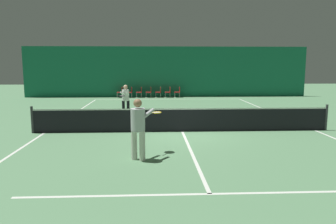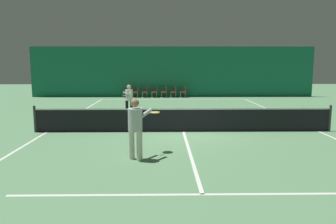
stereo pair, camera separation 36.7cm
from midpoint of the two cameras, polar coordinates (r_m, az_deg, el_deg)
The scene contains 18 objects.
ground_plane at distance 13.29m, azimuth 3.49°, elevation -3.43°, with size 60.00×60.00×0.00m, color #56845B.
backdrop_curtain at distance 26.86m, azimuth 1.25°, elevation 7.00°, with size 23.00×0.12×4.07m.
court_line_baseline_far at distance 25.03m, azimuth 1.40°, elevation 2.23°, with size 11.00×0.10×0.00m.
court_line_service_far at distance 19.58m, azimuth 2.06°, elevation 0.46°, with size 8.25×0.10×0.00m.
court_line_service_near at distance 7.19m, azimuth 7.52°, elevation -14.05°, with size 8.25×0.10×0.00m.
court_line_sideline_left at distance 13.99m, azimuth -19.63°, elevation -3.31°, with size 0.10×23.80×0.00m.
court_line_sideline_right at distance 14.77m, azimuth 25.32°, elevation -3.03°, with size 0.10×23.80×0.00m.
court_line_centre at distance 13.29m, azimuth 3.49°, elevation -3.43°, with size 0.10×12.80×0.00m.
tennis_net at distance 13.19m, azimuth 3.51°, elevation -1.26°, with size 12.00×0.10×1.07m.
player_near at distance 9.32m, azimuth -4.46°, elevation -2.17°, with size 1.03×1.38×1.76m.
player_far at distance 17.31m, azimuth -6.22°, elevation 2.49°, with size 0.49×1.36×1.62m.
courtside_chair_0 at distance 26.52m, azimuth -6.84°, elevation 3.57°, with size 0.44×0.44×0.84m.
courtside_chair_1 at distance 26.45m, azimuth -5.18°, elevation 3.58°, with size 0.44×0.44×0.84m.
courtside_chair_2 at distance 26.40m, azimuth -3.51°, elevation 3.59°, with size 0.44×0.44×0.84m.
courtside_chair_3 at distance 26.38m, azimuth -1.84°, elevation 3.60°, with size 0.44×0.44×0.84m.
courtside_chair_4 at distance 26.38m, azimuth -0.17°, elevation 3.61°, with size 0.44×0.44×0.84m.
courtside_chair_5 at distance 26.40m, azimuth 1.50°, elevation 3.61°, with size 0.44×0.44×0.84m.
courtside_chair_6 at distance 26.45m, azimuth 3.17°, elevation 3.61°, with size 0.44×0.44×0.84m.
Camera 2 is at (-0.84, -12.97, 2.75)m, focal length 35.00 mm.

